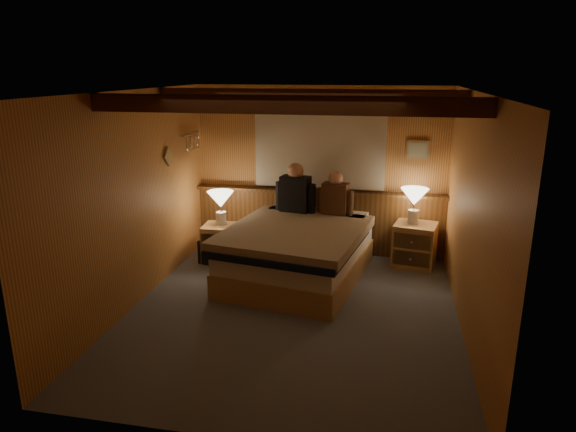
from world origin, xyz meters
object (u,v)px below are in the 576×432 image
(bed, at_px, (298,252))
(person_left, at_px, (295,191))
(nightstand_left, at_px, (221,243))
(nightstand_right, at_px, (414,245))
(lamp_left, at_px, (221,201))
(person_right, at_px, (335,197))
(duffel_bag, at_px, (221,252))
(lamp_right, at_px, (414,199))

(bed, distance_m, person_left, 0.95)
(bed, height_order, nightstand_left, bed)
(nightstand_left, relative_size, person_left, 0.73)
(nightstand_right, distance_m, person_left, 1.79)
(nightstand_left, distance_m, person_left, 1.28)
(lamp_left, bearing_deg, person_right, 7.04)
(bed, height_order, person_left, person_left)
(person_right, bearing_deg, lamp_left, -161.70)
(person_left, relative_size, duffel_bag, 1.15)
(bed, bearing_deg, nightstand_right, 37.07)
(nightstand_left, relative_size, lamp_left, 1.09)
(nightstand_right, relative_size, duffel_bag, 1.02)
(nightstand_left, distance_m, lamp_right, 2.73)
(lamp_left, distance_m, person_right, 1.58)
(lamp_right, xyz_separation_m, person_right, (-1.05, -0.11, 0.01))
(lamp_right, height_order, person_right, person_right)
(bed, distance_m, lamp_left, 1.36)
(nightstand_left, distance_m, person_right, 1.73)
(nightstand_right, height_order, person_right, person_right)
(lamp_left, height_order, lamp_right, lamp_right)
(lamp_left, relative_size, person_right, 0.77)
(lamp_left, height_order, person_right, person_right)
(person_left, xyz_separation_m, person_right, (0.56, -0.02, -0.04))
(duffel_bag, bearing_deg, lamp_right, 26.37)
(lamp_right, xyz_separation_m, duffel_bag, (-2.59, -0.47, -0.76))
(person_right, bearing_deg, bed, -108.77)
(duffel_bag, bearing_deg, person_right, 29.23)
(bed, xyz_separation_m, nightstand_left, (-1.18, 0.44, -0.11))
(nightstand_left, bearing_deg, lamp_left, 82.71)
(lamp_left, bearing_deg, person_left, 11.80)
(person_left, bearing_deg, nightstand_right, 12.12)
(nightstand_left, xyz_separation_m, person_left, (1.02, 0.26, 0.73))
(lamp_left, xyz_separation_m, person_left, (1.01, 0.21, 0.14))
(nightstand_left, xyz_separation_m, duffel_bag, (0.04, -0.12, -0.09))
(bed, distance_m, person_right, 0.98)
(nightstand_left, xyz_separation_m, person_right, (1.57, 0.24, 0.69))
(nightstand_right, height_order, duffel_bag, nightstand_right)
(bed, height_order, lamp_left, lamp_left)
(person_left, bearing_deg, lamp_right, 13.35)
(nightstand_right, height_order, lamp_left, lamp_left)
(lamp_left, distance_m, person_left, 1.05)
(nightstand_right, relative_size, person_right, 1.03)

